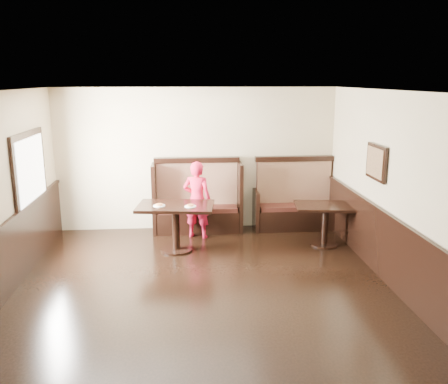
{
  "coord_description": "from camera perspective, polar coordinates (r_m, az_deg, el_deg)",
  "views": [
    {
      "loc": [
        -0.24,
        -5.78,
        2.96
      ],
      "look_at": [
        0.45,
        2.35,
        1.0
      ],
      "focal_mm": 38.0,
      "sensor_mm": 36.0,
      "label": 1
    }
  ],
  "objects": [
    {
      "name": "ground",
      "position": [
        6.5,
        -2.23,
        -13.6
      ],
      "size": [
        7.0,
        7.0,
        0.0
      ],
      "primitive_type": "plane",
      "color": "black",
      "rests_on": "ground"
    },
    {
      "name": "room_shell",
      "position": [
        6.48,
        -5.06,
        -7.25
      ],
      "size": [
        7.0,
        7.0,
        7.0
      ],
      "color": "#C2B58C",
      "rests_on": "ground"
    },
    {
      "name": "pizza_plate_right",
      "position": [
        8.09,
        -4.07,
        -1.67
      ],
      "size": [
        0.2,
        0.2,
        0.04
      ],
      "color": "white",
      "rests_on": "table_main"
    },
    {
      "name": "booth_neighbor",
      "position": [
        9.66,
        8.44,
        -1.52
      ],
      "size": [
        1.65,
        0.72,
        1.45
      ],
      "color": "black",
      "rests_on": "ground"
    },
    {
      "name": "table_neighbor",
      "position": [
        8.73,
        12.11,
        -2.73
      ],
      "size": [
        1.16,
        0.84,
        0.75
      ],
      "rotation": [
        0.0,
        0.0,
        -0.12
      ],
      "color": "black",
      "rests_on": "ground"
    },
    {
      "name": "pizza_plate_left",
      "position": [
        8.19,
        -7.8,
        -1.58
      ],
      "size": [
        0.21,
        0.21,
        0.04
      ],
      "color": "white",
      "rests_on": "table_main"
    },
    {
      "name": "table_main",
      "position": [
        8.28,
        -5.82,
        -2.85
      ],
      "size": [
        1.39,
        0.97,
        0.83
      ],
      "rotation": [
        0.0,
        0.0,
        -0.12
      ],
      "color": "black",
      "rests_on": "ground"
    },
    {
      "name": "child",
      "position": [
        8.93,
        -3.26,
        -0.94
      ],
      "size": [
        0.62,
        0.5,
        1.47
      ],
      "primitive_type": "imported",
      "rotation": [
        0.0,
        0.0,
        2.82
      ],
      "color": "red",
      "rests_on": "ground"
    },
    {
      "name": "booth_main",
      "position": [
        9.4,
        -3.21,
        -1.52
      ],
      "size": [
        1.75,
        0.72,
        1.45
      ],
      "color": "black",
      "rests_on": "ground"
    }
  ]
}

